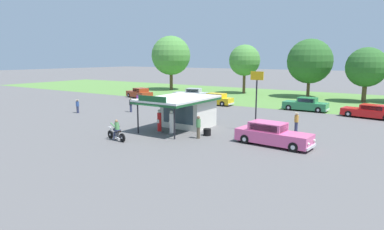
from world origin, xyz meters
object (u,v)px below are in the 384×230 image
gas_pump_offside (171,123)px  parked_car_back_row_left (306,105)px  parked_car_back_row_right (191,94)px  bystander_standing_back_lot (296,122)px  parked_car_second_row_spare (139,93)px  roadside_pole_sign (257,91)px  motorcycle_with_rider (116,132)px  featured_classic_sedan (272,135)px  bystander_chatting_near_pumps (78,106)px  spare_tire_stack (207,132)px  bystander_strolling_foreground (138,99)px  bystander_admiring_sedan (131,105)px  gas_pump_nearside (159,122)px  parked_car_back_row_centre_left (214,99)px  bystander_leaning_by_kiosk (198,127)px

gas_pump_offside → parked_car_back_row_left: size_ratio=0.38×
parked_car_back_row_right → bystander_standing_back_lot: parked_car_back_row_right is taller
parked_car_second_row_spare → roadside_pole_sign: size_ratio=1.05×
gas_pump_offside → parked_car_back_row_left: (5.74, 18.21, -0.19)m
motorcycle_with_rider → parked_car_second_row_spare: bearing=128.6°
featured_classic_sedan → bystander_chatting_near_pumps: featured_classic_sedan is taller
motorcycle_with_rider → parked_car_second_row_spare: (-16.64, 20.81, 0.04)m
spare_tire_stack → gas_pump_offside: bearing=-155.9°
motorcycle_with_rider → featured_classic_sedan: (10.14, 5.08, 0.09)m
bystander_strolling_foreground → bystander_admiring_sedan: 5.51m
gas_pump_nearside → parked_car_back_row_centre_left: gas_pump_nearside is taller
gas_pump_offside → spare_tire_stack: size_ratio=3.25×
spare_tire_stack → parked_car_back_row_centre_left: bearing=118.0°
parked_car_second_row_spare → parked_car_back_row_centre_left: 13.23m
gas_pump_offside → bystander_leaning_by_kiosk: 2.59m
spare_tire_stack → gas_pump_nearside: bearing=-163.1°
bystander_chatting_near_pumps → motorcycle_with_rider: bearing=-26.8°
bystander_standing_back_lot → gas_pump_offside: bearing=-141.5°
motorcycle_with_rider → parked_car_back_row_right: (-9.09, 23.71, 0.08)m
gas_pump_offside → featured_classic_sedan: (7.96, 1.17, -0.15)m
motorcycle_with_rider → roadside_pole_sign: (7.40, 8.63, 2.73)m
parked_car_back_row_left → parked_car_second_row_spare: bearing=-177.0°
featured_classic_sedan → motorcycle_with_rider: bearing=-153.4°
bystander_chatting_near_pumps → spare_tire_stack: 17.63m
parked_car_back_row_right → bystander_leaning_by_kiosk: bystander_leaning_by_kiosk is taller
gas_pump_offside → parked_car_back_row_right: gas_pump_offside is taller
parked_car_back_row_centre_left → bystander_admiring_sedan: bearing=-115.2°
parked_car_back_row_left → parked_car_back_row_right: bearing=174.6°
gas_pump_offside → bystander_admiring_sedan: 12.20m
parked_car_second_row_spare → parked_car_back_row_centre_left: (13.23, -0.27, 0.01)m
featured_classic_sedan → bystander_standing_back_lot: (0.14, 5.28, 0.11)m
bystander_admiring_sedan → gas_pump_offside: bearing=-31.0°
parked_car_second_row_spare → motorcycle_with_rider: bearing=-51.4°
roadside_pole_sign → gas_pump_offside: bearing=-137.8°
featured_classic_sedan → parked_car_back_row_left: 17.18m
parked_car_second_row_spare → bystander_admiring_sedan: 13.52m
parked_car_back_row_left → parked_car_back_row_right: size_ratio=0.95×
parked_car_second_row_spare → parked_car_back_row_centre_left: bearing=-1.2°
bystander_admiring_sedan → bystander_standing_back_lot: bearing=0.5°
bystander_strolling_foreground → bystander_standing_back_lot: bystander_standing_back_lot is taller
parked_car_second_row_spare → roadside_pole_sign: 27.08m
bystander_strolling_foreground → parked_car_back_row_left: bearing=20.9°
parked_car_back_row_centre_left → bystander_strolling_foreground: parked_car_back_row_centre_left is taller
motorcycle_with_rider → parked_car_back_row_left: size_ratio=0.43×
featured_classic_sedan → parked_car_back_row_centre_left: bearing=131.2°
bystander_leaning_by_kiosk → parked_car_second_row_spare: bearing=141.6°
gas_pump_offside → featured_classic_sedan: size_ratio=0.35×
roadside_pole_sign → bystander_standing_back_lot: bearing=30.9°
parked_car_second_row_spare → parked_car_back_row_centre_left: parked_car_second_row_spare is taller
bystander_leaning_by_kiosk → bystander_admiring_sedan: (-13.05, 6.33, -0.06)m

